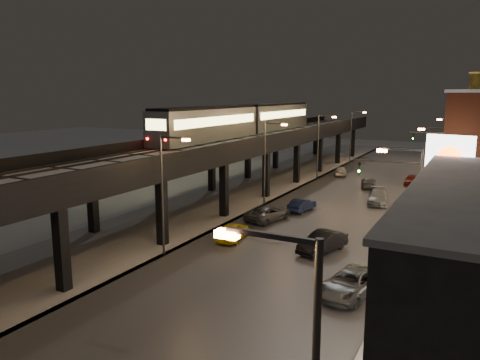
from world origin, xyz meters
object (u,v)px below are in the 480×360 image
at_px(subway_train, 246,119).
at_px(car_onc_white, 378,197).
at_px(car_taxi, 233,232).
at_px(sign_citgo, 447,187).
at_px(car_mid_silver, 268,214).
at_px(car_far_white, 341,171).
at_px(car_onc_red, 411,180).
at_px(car_onc_dark, 350,284).
at_px(car_onc_silver, 323,243).
at_px(car_near_white, 302,205).
at_px(car_mid_dark, 368,183).

bearing_deg(subway_train, car_onc_white, -14.31).
bearing_deg(car_taxi, subway_train, -72.87).
height_order(car_onc_white, sign_citgo, sign_citgo).
xyz_separation_m(car_mid_silver, car_onc_white, (7.83, 11.96, 0.03)).
xyz_separation_m(subway_train, sign_citgo, (27.00, -32.43, -0.92)).
bearing_deg(car_far_white, car_onc_white, 105.70).
relative_size(car_far_white, car_onc_red, 1.07).
relative_size(subway_train, car_far_white, 9.51).
bearing_deg(car_onc_dark, car_far_white, 117.91).
distance_m(car_onc_silver, car_onc_dark, 7.73).
height_order(car_onc_dark, car_onc_white, car_onc_white).
xyz_separation_m(car_near_white, car_onc_red, (7.94, 20.03, 0.00)).
distance_m(car_near_white, sign_citgo, 26.27).
bearing_deg(car_taxi, car_onc_red, -114.22).
distance_m(car_taxi, car_mid_silver, 6.73).
bearing_deg(car_far_white, car_onc_dark, 93.45).
distance_m(subway_train, car_taxi, 26.90).
xyz_separation_m(car_mid_dark, car_onc_silver, (2.44, -26.69, 0.13)).
bearing_deg(car_taxi, car_far_white, -96.39).
relative_size(car_taxi, car_onc_dark, 0.80).
bearing_deg(car_mid_dark, car_onc_silver, 82.47).
xyz_separation_m(car_onc_dark, sign_citgo, (5.01, -2.75, 6.89)).
bearing_deg(subway_train, car_taxi, -65.63).
height_order(car_mid_silver, car_onc_dark, car_onc_dark).
height_order(car_mid_silver, sign_citgo, sign_citgo).
relative_size(subway_train, car_taxi, 9.25).
relative_size(car_near_white, car_onc_white, 0.77).
height_order(subway_train, car_taxi, subway_train).
relative_size(car_mid_dark, sign_citgo, 0.44).
bearing_deg(car_taxi, car_near_white, -105.76).
bearing_deg(car_onc_red, car_far_white, 164.49).
relative_size(car_mid_dark, car_onc_dark, 0.83).
distance_m(car_onc_dark, car_onc_white, 25.15).
distance_m(car_near_white, car_onc_dark, 20.35).
relative_size(car_mid_silver, sign_citgo, 0.51).
bearing_deg(car_onc_dark, car_mid_dark, 112.25).
bearing_deg(car_mid_silver, car_onc_silver, 152.30).
bearing_deg(car_far_white, car_taxi, 77.97).
distance_m(car_mid_silver, car_mid_dark, 21.01).
distance_m(subway_train, car_near_white, 18.80).
bearing_deg(car_onc_red, car_onc_dark, -88.82).
bearing_deg(car_taxi, car_onc_white, -120.40).
bearing_deg(car_near_white, sign_citgo, 133.14).
bearing_deg(car_near_white, car_onc_white, -123.87).
relative_size(car_onc_dark, car_onc_white, 1.03).
bearing_deg(car_near_white, car_taxi, 89.35).
distance_m(car_far_white, car_onc_silver, 34.77).
bearing_deg(car_onc_white, car_far_white, 109.45).
xyz_separation_m(car_mid_dark, car_far_white, (-5.58, 7.14, 0.06)).
bearing_deg(car_near_white, car_onc_dark, 126.08).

